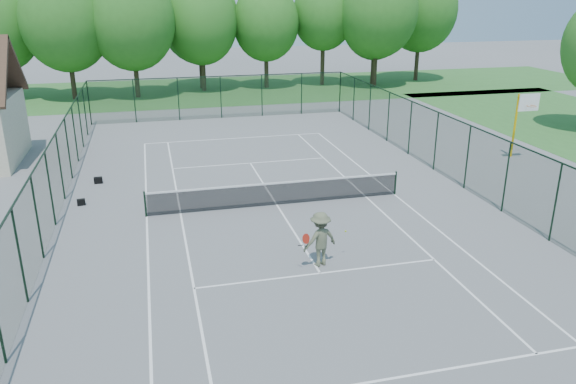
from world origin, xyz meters
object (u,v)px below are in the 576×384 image
object	(u,v)px
tennis_net	(277,192)
tennis_player	(320,239)
basketball_goal	(523,113)
sports_bag_a	(81,202)

from	to	relation	value
tennis_net	tennis_player	distance (m)	5.81
tennis_net	basketball_goal	world-z (taller)	basketball_goal
tennis_player	basketball_goal	bearing A→B (deg)	33.72
basketball_goal	tennis_player	size ratio (longest dim) A/B	1.87
basketball_goal	tennis_player	xyz separation A→B (m)	(-14.18, -9.46, -1.62)
tennis_player	tennis_net	bearing A→B (deg)	91.62
tennis_net	sports_bag_a	distance (m)	8.47
basketball_goal	sports_bag_a	bearing A→B (deg)	-175.81
sports_bag_a	basketball_goal	bearing A→B (deg)	-3.26
tennis_player	sports_bag_a	bearing A→B (deg)	136.98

